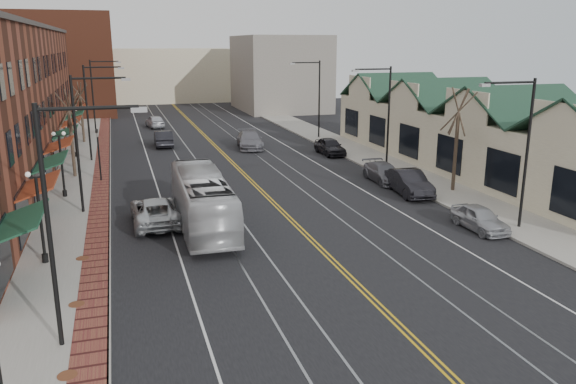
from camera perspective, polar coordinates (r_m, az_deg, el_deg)
ground at (r=22.70m, az=8.90°, el=-11.09°), size 160.00×160.00×0.00m
sidewalk_left at (r=39.59m, az=-20.54°, el=-0.42°), size 4.00×120.00×0.15m
sidewalk_right at (r=44.82m, az=11.67°, el=1.93°), size 4.00×120.00×0.15m
building_right at (r=47.54m, az=18.20°, el=4.96°), size 8.00×36.00×4.60m
backdrop_left at (r=88.56m, az=-21.93°, el=11.96°), size 14.00×18.00×14.00m
backdrop_mid at (r=103.80m, az=-12.18°, el=11.57°), size 22.00×14.00×9.00m
backdrop_right at (r=86.81m, az=-0.85°, el=11.97°), size 12.00×16.00×11.00m
streetlight_l_0 at (r=18.97m, az=-22.03°, el=-1.02°), size 3.33×0.25×8.00m
streetlight_l_1 at (r=34.64m, az=-20.03°, el=5.94°), size 3.33×0.25×8.00m
streetlight_l_2 at (r=50.52m, az=-19.28°, el=8.54°), size 3.33×0.25×8.00m
streetlight_l_3 at (r=66.46m, az=-18.88°, el=9.90°), size 3.33×0.25×8.00m
streetlight_r_0 at (r=31.96m, az=22.63°, el=5.01°), size 3.33×0.25×8.00m
streetlight_r_1 at (r=45.32m, az=9.71°, el=8.52°), size 3.33×0.25×8.00m
streetlight_r_2 at (r=59.98m, az=2.79°, el=10.21°), size 3.33×0.25×8.00m
lamppost_l_1 at (r=27.59m, az=-23.84°, el=-2.57°), size 0.84×0.28×4.27m
lamppost_l_2 at (r=39.18m, az=-21.98°, el=2.49°), size 0.84×0.28×4.27m
lamppost_l_3 at (r=52.94m, az=-20.85°, el=5.57°), size 0.84×0.28×4.27m
tree_left_near at (r=44.83m, az=-21.19°, el=5.72°), size 1.78×1.37×6.48m
tree_left_far at (r=60.70m, az=-20.24°, el=7.72°), size 1.66×1.28×6.02m
tree_right_mid at (r=39.35m, az=16.75°, el=5.29°), size 1.90×1.46×6.93m
manhole_near at (r=19.04m, az=-21.51°, el=-16.93°), size 0.60×0.60×0.02m
manhole_mid at (r=23.45m, az=-20.68°, el=-10.61°), size 0.60×0.60×0.02m
manhole_far at (r=28.06m, az=-20.15°, el=-6.33°), size 0.60×0.60×0.02m
traffic_signal at (r=42.94m, az=-18.68°, el=3.99°), size 0.18×0.15×3.80m
transit_bus at (r=31.25m, az=-8.69°, el=-0.82°), size 2.81×10.89×3.02m
parked_suv at (r=32.30m, az=-13.33°, el=-1.91°), size 2.63×5.55×1.53m
parked_car_a at (r=32.25m, az=18.89°, el=-2.53°), size 1.60×3.95×1.34m
parked_car_b at (r=38.53m, az=12.20°, el=0.95°), size 2.27×5.15×1.64m
parked_car_c at (r=41.78m, az=9.71°, el=1.94°), size 2.07×4.75×1.36m
parked_car_d at (r=51.56m, az=4.28°, el=4.65°), size 1.87×4.50×1.53m
distant_car_left at (r=56.96m, az=-12.55°, el=5.33°), size 1.75×4.78×1.57m
distant_car_right at (r=54.70m, az=-3.92°, el=5.30°), size 3.01×5.88×1.63m
distant_car_far at (r=70.13m, az=-13.37°, el=7.00°), size 2.34×4.64×1.52m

